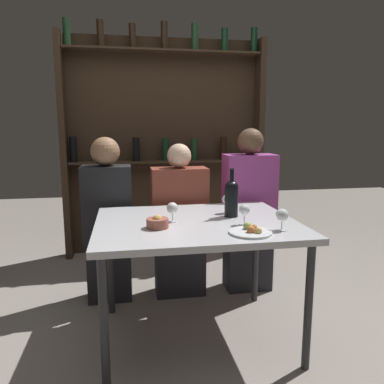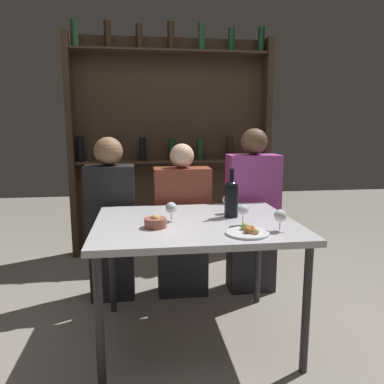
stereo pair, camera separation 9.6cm
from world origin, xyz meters
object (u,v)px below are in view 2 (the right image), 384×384
wine_bottle (231,197)px  wine_glass_0 (227,201)px  food_plate_0 (248,232)px  wine_glass_3 (171,208)px  wine_glass_2 (280,217)px  snack_bowl (155,222)px  seated_person_right (252,215)px  wine_glass_1 (243,211)px  seated_person_left (111,223)px  seated_person_center (182,226)px

wine_bottle → wine_glass_0: size_ratio=2.52×
food_plate_0 → wine_glass_3: bearing=139.9°
wine_glass_2 → snack_bowl: 0.68m
wine_glass_3 → seated_person_right: bearing=42.8°
wine_bottle → wine_glass_0: bearing=92.1°
wine_bottle → food_plate_0: wine_bottle is taller
food_plate_0 → snack_bowl: size_ratio=1.83×
wine_glass_1 → seated_person_left: size_ratio=0.10×
wine_glass_0 → seated_person_left: bearing=148.3°
wine_glass_1 → seated_person_center: 0.87m
wine_glass_3 → wine_bottle: bearing=9.3°
snack_bowl → wine_glass_1: bearing=-2.3°
wine_bottle → wine_glass_2: size_ratio=2.53×
wine_glass_2 → seated_person_left: 1.36m
seated_person_center → seated_person_right: seated_person_right is taller
wine_glass_0 → wine_glass_1: size_ratio=0.99×
seated_person_left → seated_person_center: bearing=0.0°
wine_glass_2 → seated_person_right: size_ratio=0.09×
wine_bottle → snack_bowl: bearing=-158.7°
wine_glass_3 → snack_bowl: wine_glass_3 is taller
snack_bowl → seated_person_left: seated_person_left is taller
seated_person_right → food_plate_0: bearing=-108.2°
wine_glass_3 → seated_person_center: 0.71m
seated_person_center → food_plate_0: bearing=-75.8°
seated_person_left → food_plate_0: bearing=-50.7°
seated_person_right → wine_glass_2: bearing=-98.0°
seated_person_left → snack_bowl: bearing=-68.1°
wine_glass_0 → seated_person_right: seated_person_right is taller
wine_bottle → wine_glass_2: (0.18, -0.35, -0.04)m
wine_bottle → wine_glass_1: bearing=-84.7°
wine_bottle → seated_person_right: bearing=61.5°
snack_bowl → seated_person_left: (-0.31, 0.76, -0.19)m
wine_bottle → wine_glass_2: 0.40m
snack_bowl → seated_person_right: size_ratio=0.10×
wine_glass_0 → snack_bowl: size_ratio=0.97×
wine_glass_3 → seated_person_right: size_ratio=0.09×
wine_bottle → food_plate_0: 0.39m
food_plate_0 → seated_person_right: size_ratio=0.18×
wine_glass_0 → snack_bowl: 0.55m
wine_bottle → wine_glass_1: (0.02, -0.20, -0.04)m
wine_glass_3 → seated_person_right: 0.96m
wine_bottle → wine_glass_2: bearing=-62.4°
wine_glass_0 → wine_glass_3: wine_glass_0 is taller
wine_glass_1 → seated_person_right: size_ratio=0.09×
seated_person_center → seated_person_right: bearing=0.0°
wine_glass_1 → seated_person_center: (-0.26, 0.78, -0.29)m
wine_bottle → wine_glass_1: 0.21m
wine_glass_0 → wine_glass_2: (0.19, -0.45, -0.00)m
wine_glass_1 → wine_glass_2: wine_glass_1 is taller
food_plate_0 → seated_person_right: (0.31, 0.95, -0.15)m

